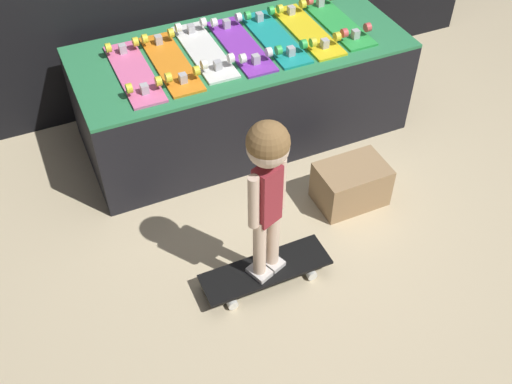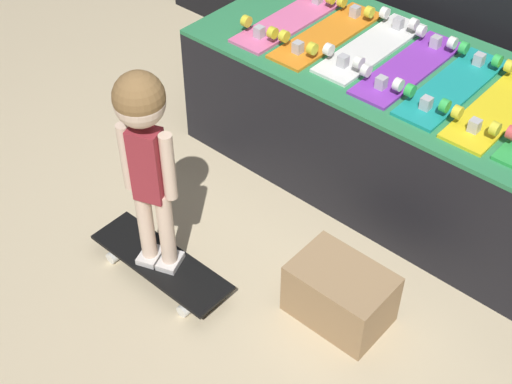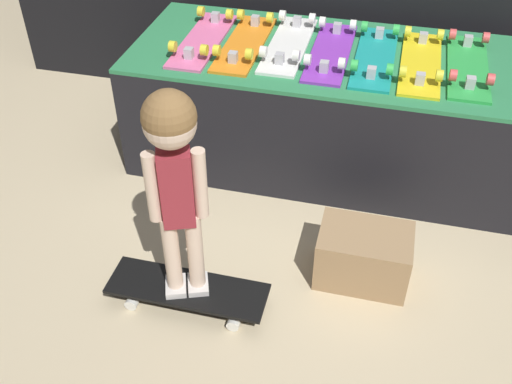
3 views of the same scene
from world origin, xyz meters
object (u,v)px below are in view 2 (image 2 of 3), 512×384
object	(u,v)px
skateboard_white_on_rack	(371,46)
skateboard_teal_on_rack	(453,85)
skateboard_orange_on_rack	(327,33)
skateboard_yellow_on_rack	(500,105)
child	(144,139)
skateboard_purple_on_rack	(409,66)
storage_box	(340,294)
skateboard_pink_on_rack	(289,19)
skateboard_on_floor	(161,263)

from	to	relation	value
skateboard_white_on_rack	skateboard_teal_on_rack	distance (m)	0.43
skateboard_teal_on_rack	skateboard_orange_on_rack	bearing A→B (deg)	-179.49
skateboard_yellow_on_rack	child	world-z (taller)	child
skateboard_white_on_rack	skateboard_purple_on_rack	size ratio (longest dim) A/B	1.00
skateboard_teal_on_rack	storage_box	xyz separation A→B (m)	(0.09, -0.84, -0.51)
skateboard_orange_on_rack	skateboard_purple_on_rack	bearing A→B (deg)	1.38
skateboard_yellow_on_rack	skateboard_pink_on_rack	bearing A→B (deg)	-179.41
skateboard_orange_on_rack	skateboard_teal_on_rack	world-z (taller)	same
skateboard_pink_on_rack	skateboard_yellow_on_rack	bearing A→B (deg)	0.59
skateboard_on_floor	skateboard_teal_on_rack	bearing A→B (deg)	63.17
child	skateboard_orange_on_rack	bearing A→B (deg)	71.96
skateboard_teal_on_rack	skateboard_white_on_rack	bearing A→B (deg)	175.39
skateboard_white_on_rack	skateboard_yellow_on_rack	size ratio (longest dim) A/B	1.00
skateboard_white_on_rack	skateboard_pink_on_rack	bearing A→B (deg)	-173.20
skateboard_pink_on_rack	skateboard_teal_on_rack	xyz separation A→B (m)	(0.86, 0.02, 0.00)
skateboard_white_on_rack	child	bearing A→B (deg)	-97.52
skateboard_white_on_rack	child	distance (m)	1.21
skateboard_pink_on_rack	skateboard_white_on_rack	bearing A→B (deg)	6.80
skateboard_pink_on_rack	storage_box	distance (m)	1.35
skateboard_white_on_rack	storage_box	world-z (taller)	skateboard_white_on_rack
skateboard_orange_on_rack	child	bearing A→B (deg)	-87.18
skateboard_pink_on_rack	skateboard_yellow_on_rack	distance (m)	1.07
skateboard_pink_on_rack	skateboard_teal_on_rack	world-z (taller)	same
skateboard_yellow_on_rack	skateboard_purple_on_rack	bearing A→B (deg)	178.67
skateboard_pink_on_rack	skateboard_orange_on_rack	size ratio (longest dim) A/B	1.00
storage_box	child	bearing A→B (deg)	-154.49
skateboard_on_floor	child	xyz separation A→B (m)	(-0.00, 0.00, 0.65)
skateboard_white_on_rack	skateboard_purple_on_rack	xyz separation A→B (m)	(0.21, -0.03, 0.00)
skateboard_purple_on_rack	storage_box	world-z (taller)	skateboard_purple_on_rack
skateboard_pink_on_rack	skateboard_on_floor	world-z (taller)	skateboard_pink_on_rack
skateboard_orange_on_rack	child	size ratio (longest dim) A/B	0.72
skateboard_purple_on_rack	child	size ratio (longest dim) A/B	0.72
skateboard_pink_on_rack	child	distance (m)	1.18
skateboard_yellow_on_rack	skateboard_on_floor	distance (m)	1.51
skateboard_purple_on_rack	storage_box	distance (m)	1.03
child	skateboard_teal_on_rack	bearing A→B (deg)	42.31
skateboard_yellow_on_rack	storage_box	world-z (taller)	skateboard_yellow_on_rack
skateboard_pink_on_rack	skateboard_teal_on_rack	distance (m)	0.86
skateboard_teal_on_rack	skateboard_on_floor	distance (m)	1.41
skateboard_teal_on_rack	storage_box	distance (m)	0.98
skateboard_purple_on_rack	storage_box	size ratio (longest dim) A/B	1.69
skateboard_yellow_on_rack	skateboard_teal_on_rack	bearing A→B (deg)	178.56
skateboard_pink_on_rack	child	world-z (taller)	child
skateboard_orange_on_rack	skateboard_yellow_on_rack	bearing A→B (deg)	0.03
skateboard_orange_on_rack	skateboard_on_floor	bearing A→B (deg)	-87.18
storage_box	skateboard_white_on_rack	bearing A→B (deg)	120.80
skateboard_yellow_on_rack	child	size ratio (longest dim) A/B	0.72
skateboard_on_floor	child	world-z (taller)	child
skateboard_white_on_rack	skateboard_teal_on_rack	world-z (taller)	same
skateboard_orange_on_rack	skateboard_yellow_on_rack	size ratio (longest dim) A/B	1.00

